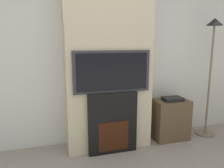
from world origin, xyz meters
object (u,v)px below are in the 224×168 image
at_px(floor_lamp, 212,59).
at_px(media_stand, 170,119).
at_px(television, 112,72).
at_px(fireplace, 112,123).

distance_m(floor_lamp, media_stand, 1.07).
height_order(television, media_stand, television).
bearing_deg(television, media_stand, 8.83).
distance_m(television, media_stand, 1.22).
height_order(fireplace, floor_lamp, floor_lamp).
distance_m(fireplace, floor_lamp, 1.75).
xyz_separation_m(floor_lamp, media_stand, (-0.61, 0.03, -0.88)).
xyz_separation_m(television, media_stand, (0.94, 0.15, -0.76)).
bearing_deg(floor_lamp, fireplace, -175.97).
bearing_deg(television, fireplace, 90.00).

